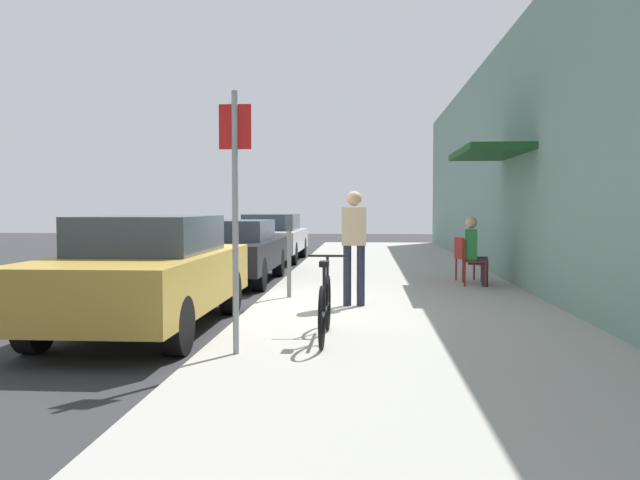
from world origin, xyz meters
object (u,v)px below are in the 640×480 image
parked_car_1 (232,250)px  parked_car_2 (271,237)px  pedestrian_standing (354,239)px  cafe_chair_0 (471,259)px  parking_meter (289,250)px  street_sign (235,201)px  parked_car_0 (148,272)px  cafe_chair_1 (465,256)px  seated_patron_0 (474,249)px  bicycle_0 (325,307)px

parked_car_1 → parked_car_2: bearing=90.0°
parked_car_1 → pedestrian_standing: 4.71m
parked_car_1 → cafe_chair_0: bearing=-14.3°
parking_meter → pedestrian_standing: (1.07, -0.87, 0.23)m
parked_car_1 → street_sign: bearing=-78.1°
parked_car_0 → cafe_chair_0: (4.75, 4.15, -0.13)m
parked_car_1 → parking_meter: parking_meter is taller
street_sign → parking_meter: bearing=89.3°
parked_car_1 → cafe_chair_0: size_ratio=5.06×
parked_car_0 → parked_car_1: 5.37m
parked_car_1 → parked_car_0: bearing=-90.0°
parked_car_2 → parking_meter: size_ratio=3.33×
parked_car_0 → parked_car_2: bearing=90.0°
street_sign → pedestrian_standing: 3.49m
parked_car_2 → parked_car_0: bearing=-90.0°
parking_meter → street_sign: size_ratio=0.51×
parked_car_2 → street_sign: bearing=-83.3°
parked_car_0 → street_sign: size_ratio=1.69×
parked_car_0 → pedestrian_standing: size_ratio=2.59×
parked_car_2 → cafe_chair_1: bearing=-52.5°
parked_car_2 → street_sign: 12.98m
parked_car_0 → seated_patron_0: 6.35m
seated_patron_0 → street_sign: bearing=-119.2°
bicycle_0 → cafe_chair_1: bearing=67.7°
parking_meter → cafe_chair_1: parking_meter is taller
parked_car_1 → bicycle_0: 6.79m
cafe_chair_1 → parked_car_0: bearing=-134.3°
pedestrian_standing → cafe_chair_1: bearing=57.8°
parking_meter → pedestrian_standing: size_ratio=0.78×
parking_meter → pedestrian_standing: 1.40m
bicycle_0 → cafe_chair_0: bicycle_0 is taller
parked_car_1 → bicycle_0: bearing=-69.8°
cafe_chair_0 → seated_patron_0: (0.06, -0.01, 0.19)m
parked_car_0 → parked_car_1: parked_car_0 is taller
seated_patron_0 → pedestrian_standing: (-2.19, -2.66, 0.30)m
parked_car_1 → parked_car_2: size_ratio=1.00×
cafe_chair_0 → parked_car_2: bearing=124.5°
parking_meter → cafe_chair_0: 3.69m
street_sign → bicycle_0: 1.63m
parked_car_2 → seated_patron_0: 8.44m
parking_meter → seated_patron_0: bearing=28.9°
parked_car_2 → bicycle_0: 12.31m
cafe_chair_0 → pedestrian_standing: 3.46m
parking_meter → cafe_chair_0: size_ratio=1.52×
parked_car_1 → street_sign: street_sign is taller
street_sign → pedestrian_standing: (1.12, 3.26, -0.52)m
parking_meter → bicycle_0: (0.79, -3.35, -0.41)m
parked_car_0 → parked_car_2: (0.00, 11.08, -0.04)m
parked_car_2 → parking_meter: (1.55, -8.73, 0.17)m
cafe_chair_1 → pedestrian_standing: (-2.13, -3.40, 0.50)m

